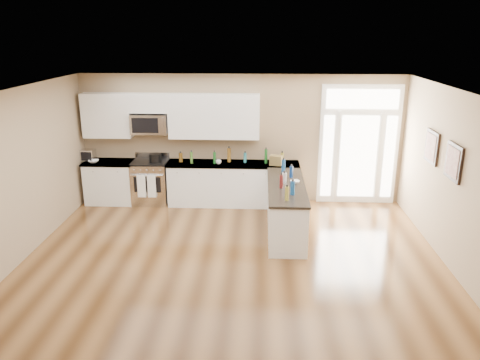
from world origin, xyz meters
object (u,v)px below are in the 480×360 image
at_px(peninsula_cabinet, 286,210).
at_px(stockpot, 155,158).
at_px(kitchen_range, 151,182).
at_px(toaster_oven, 88,155).

distance_m(peninsula_cabinet, stockpot, 3.16).
bearing_deg(kitchen_range, stockpot, -16.80).
xyz_separation_m(kitchen_range, stockpot, (0.14, -0.04, 0.57)).
bearing_deg(toaster_oven, kitchen_range, 2.47).
height_order(peninsula_cabinet, stockpot, stockpot).
xyz_separation_m(stockpot, toaster_oven, (-1.51, 0.09, 0.01)).
bearing_deg(stockpot, peninsula_cabinet, -26.97).
distance_m(peninsula_cabinet, kitchen_range, 3.25).
height_order(peninsula_cabinet, toaster_oven, toaster_oven).
relative_size(peninsula_cabinet, toaster_oven, 7.99).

